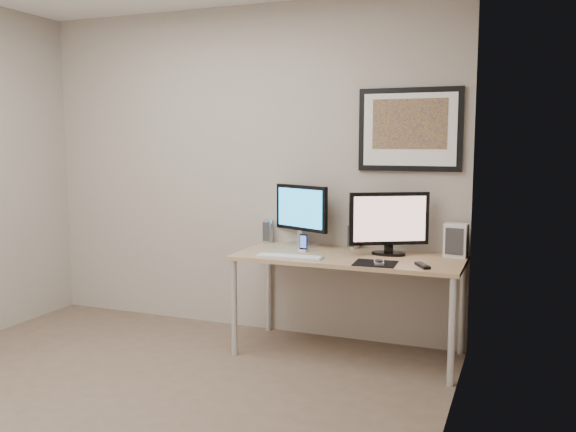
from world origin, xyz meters
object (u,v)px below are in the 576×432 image
(monitor_large, at_px, (301,212))
(speaker_left, at_px, (268,231))
(fan_unit, at_px, (456,240))
(phone_dock, at_px, (303,243))
(desk, at_px, (349,264))
(keyboard, at_px, (289,257))
(speaker_right, at_px, (354,236))
(monitor_tv, at_px, (389,222))
(framed_art, at_px, (410,129))

(monitor_large, relative_size, speaker_left, 2.65)
(fan_unit, bearing_deg, phone_dock, -164.29)
(phone_dock, height_order, fan_unit, fan_unit)
(desk, distance_m, phone_dock, 0.38)
(desk, distance_m, speaker_left, 0.82)
(keyboard, xyz_separation_m, fan_unit, (1.07, 0.46, 0.11))
(speaker_right, relative_size, fan_unit, 0.81)
(speaker_right, bearing_deg, phone_dock, -121.64)
(speaker_right, height_order, keyboard, speaker_right)
(monitor_tv, xyz_separation_m, speaker_left, (-1.01, 0.18, -0.15))
(speaker_right, bearing_deg, speaker_left, -161.58)
(monitor_tv, bearing_deg, framed_art, 39.17)
(desk, xyz_separation_m, speaker_left, (-0.75, 0.29, 0.16))
(desk, relative_size, phone_dock, 12.20)
(desk, xyz_separation_m, monitor_tv, (0.26, 0.11, 0.31))
(phone_dock, bearing_deg, fan_unit, 15.91)
(phone_dock, distance_m, fan_unit, 1.09)
(framed_art, relative_size, speaker_right, 3.88)
(speaker_right, height_order, fan_unit, fan_unit)
(monitor_large, height_order, monitor_tv, monitor_large)
(monitor_large, distance_m, monitor_tv, 0.73)
(speaker_right, distance_m, phone_dock, 0.40)
(desk, relative_size, speaker_left, 8.74)
(desk, relative_size, keyboard, 3.40)
(fan_unit, bearing_deg, speaker_right, -179.08)
(monitor_large, xyz_separation_m, monitor_tv, (0.72, -0.14, -0.02))
(desk, relative_size, fan_unit, 6.74)
(desk, height_order, keyboard, keyboard)
(framed_art, distance_m, monitor_large, 1.03)
(phone_dock, distance_m, keyboard, 0.27)
(keyboard, bearing_deg, framed_art, 34.75)
(monitor_tv, distance_m, speaker_left, 1.04)
(framed_art, distance_m, monitor_tv, 0.69)
(speaker_left, height_order, fan_unit, fan_unit)
(phone_dock, relative_size, keyboard, 0.28)
(speaker_right, xyz_separation_m, fan_unit, (0.75, -0.06, 0.02))
(monitor_tv, height_order, keyboard, monitor_tv)
(speaker_left, bearing_deg, monitor_large, -7.11)
(desk, height_order, monitor_large, monitor_large)
(desk, xyz_separation_m, keyboard, (-0.36, -0.24, 0.07))
(keyboard, relative_size, fan_unit, 1.98)
(framed_art, relative_size, phone_dock, 5.72)
(fan_unit, bearing_deg, speaker_left, -177.32)
(desk, height_order, fan_unit, fan_unit)
(framed_art, relative_size, keyboard, 1.59)
(monitor_tv, bearing_deg, fan_unit, -14.99)
(desk, bearing_deg, monitor_tv, 23.80)
(framed_art, bearing_deg, phone_dock, -156.63)
(monitor_large, relative_size, keyboard, 1.03)
(desk, bearing_deg, phone_dock, 175.57)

